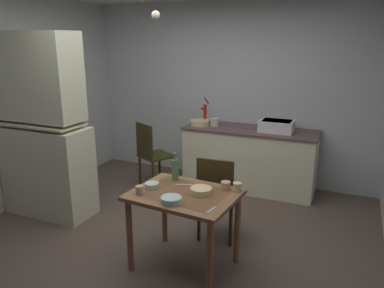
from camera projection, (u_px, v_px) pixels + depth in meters
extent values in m
plane|color=brown|center=(164.00, 242.00, 3.97)|extent=(5.27, 5.27, 0.00)
cube|color=silver|center=(231.00, 93.00, 5.54)|extent=(4.37, 0.10, 2.58)
cube|color=beige|center=(49.00, 171.00, 4.51)|extent=(1.05, 0.48, 1.07)
cube|color=beige|center=(38.00, 77.00, 4.21)|extent=(0.97, 0.41, 0.99)
cube|color=beige|center=(42.00, 124.00, 4.33)|extent=(0.95, 0.43, 0.02)
cube|color=beige|center=(249.00, 160.00, 5.29)|extent=(1.80, 0.60, 0.83)
cube|color=brown|center=(250.00, 130.00, 5.17)|extent=(1.83, 0.63, 0.03)
sphere|color=#2D2823|center=(224.00, 161.00, 5.11)|extent=(0.02, 0.02, 0.02)
cube|color=white|center=(277.00, 126.00, 5.01)|extent=(0.44, 0.34, 0.15)
cube|color=black|center=(277.00, 121.00, 4.99)|extent=(0.38, 0.28, 0.01)
cylinder|color=#B21E19|center=(205.00, 114.00, 5.44)|extent=(0.05, 0.05, 0.28)
cylinder|color=#B21E19|center=(203.00, 108.00, 5.35)|extent=(0.03, 0.12, 0.03)
cylinder|color=#AE1B14|center=(207.00, 101.00, 5.44)|extent=(0.02, 0.16, 0.12)
cylinder|color=beige|center=(200.00, 122.00, 5.40)|extent=(0.28, 0.28, 0.07)
cylinder|color=beige|center=(215.00, 122.00, 5.32)|extent=(0.12, 0.12, 0.11)
cube|color=brown|center=(184.00, 195.00, 3.37)|extent=(0.99, 0.78, 0.04)
cube|color=silver|center=(184.00, 193.00, 3.36)|extent=(0.77, 0.61, 0.00)
cylinder|color=#8E5C40|center=(130.00, 235.00, 3.41)|extent=(0.06, 0.06, 0.70)
cylinder|color=#8D5D3D|center=(210.00, 260.00, 3.04)|extent=(0.06, 0.06, 0.70)
cylinder|color=brown|center=(165.00, 210.00, 3.90)|extent=(0.06, 0.06, 0.70)
cylinder|color=olive|center=(237.00, 228.00, 3.53)|extent=(0.06, 0.06, 0.70)
cube|color=#362817|center=(219.00, 197.00, 3.97)|extent=(0.42, 0.42, 0.03)
cube|color=#332A14|center=(215.00, 181.00, 3.74)|extent=(0.38, 0.05, 0.45)
cylinder|color=#362817|center=(238.00, 213.00, 4.14)|extent=(0.04, 0.04, 0.44)
cylinder|color=#362817|center=(209.00, 208.00, 4.25)|extent=(0.04, 0.04, 0.44)
cylinder|color=#362817|center=(230.00, 227.00, 3.83)|extent=(0.04, 0.04, 0.44)
cylinder|color=#362817|center=(199.00, 221.00, 3.94)|extent=(0.04, 0.04, 0.44)
cube|color=#302E11|center=(156.00, 156.00, 5.33)|extent=(0.54, 0.54, 0.03)
cube|color=#322C14|center=(144.00, 141.00, 5.15)|extent=(0.35, 0.19, 0.47)
cylinder|color=#302E11|center=(173.00, 172.00, 5.37)|extent=(0.04, 0.04, 0.45)
cylinder|color=#302E11|center=(159.00, 166.00, 5.63)|extent=(0.04, 0.04, 0.45)
cylinder|color=#302E11|center=(153.00, 177.00, 5.17)|extent=(0.04, 0.04, 0.45)
cylinder|color=#302E11|center=(140.00, 171.00, 5.42)|extent=(0.04, 0.04, 0.45)
cylinder|color=#ADD1C1|center=(152.00, 185.00, 3.48)|extent=(0.13, 0.13, 0.05)
cylinder|color=#ADD1C1|center=(171.00, 200.00, 3.16)|extent=(0.18, 0.18, 0.05)
cylinder|color=beige|center=(201.00, 191.00, 3.35)|extent=(0.19, 0.19, 0.05)
cylinder|color=tan|center=(226.00, 185.00, 3.44)|extent=(0.09, 0.09, 0.07)
cylinder|color=tan|center=(139.00, 190.00, 3.34)|extent=(0.07, 0.07, 0.07)
cylinder|color=beige|center=(237.00, 187.00, 3.40)|extent=(0.08, 0.08, 0.08)
cylinder|color=#4C7F56|center=(175.00, 170.00, 3.65)|extent=(0.07, 0.07, 0.20)
cylinder|color=#4C7F56|center=(175.00, 156.00, 3.61)|extent=(0.03, 0.03, 0.07)
cube|color=silver|center=(183.00, 185.00, 3.55)|extent=(0.17, 0.07, 0.00)
cube|color=beige|center=(211.00, 210.00, 3.02)|extent=(0.04, 0.14, 0.00)
sphere|color=#F9EFCC|center=(156.00, 15.00, 3.50)|extent=(0.08, 0.08, 0.08)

